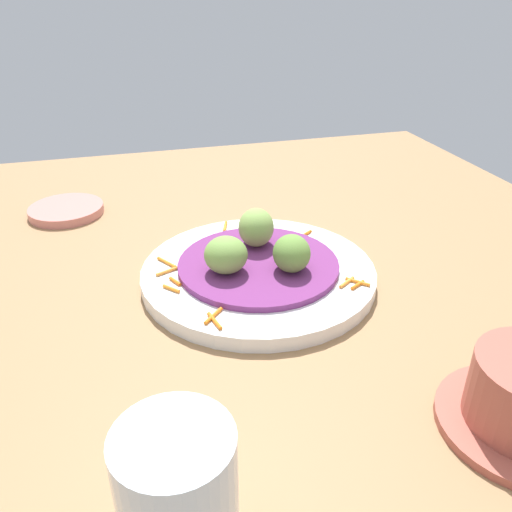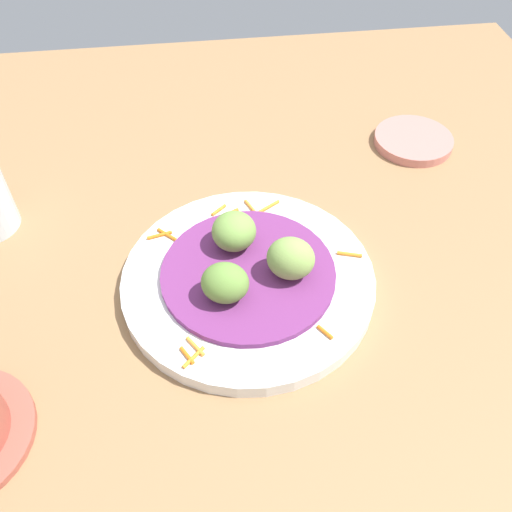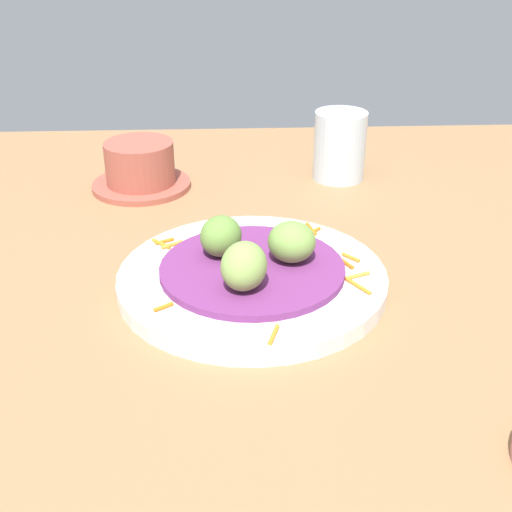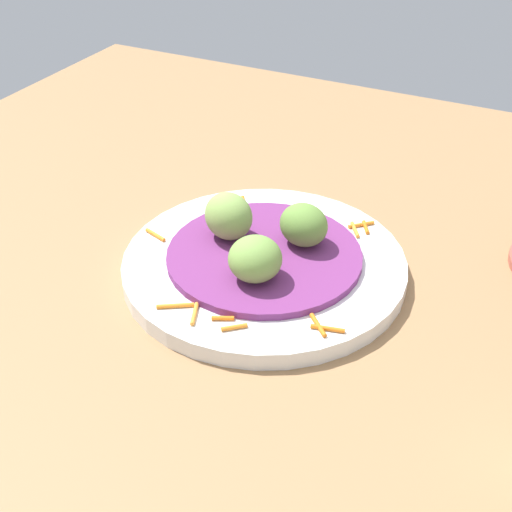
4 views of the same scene
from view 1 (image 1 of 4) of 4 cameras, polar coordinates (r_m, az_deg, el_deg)
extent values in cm
cube|color=#936D47|center=(62.75, -2.71, -3.83)|extent=(110.00, 110.00, 2.00)
cylinder|color=white|center=(62.66, 0.20, -1.84)|extent=(27.79, 27.79, 1.73)
cylinder|color=#702D6B|center=(62.04, 0.20, -0.86)|extent=(19.08, 19.08, 0.74)
cylinder|color=orange|center=(63.57, -9.72, -0.70)|extent=(2.10, 3.06, 0.40)
cylinder|color=orange|center=(53.48, -4.68, -6.53)|extent=(2.39, 2.39, 0.40)
cylinder|color=orange|center=(59.36, 11.05, -3.12)|extent=(2.12, 1.44, 0.40)
cylinder|color=orange|center=(52.74, -4.55, -7.09)|extent=(1.06, 2.95, 0.40)
cylinder|color=orange|center=(59.93, 11.06, -2.79)|extent=(2.28, 2.35, 0.40)
cylinder|color=orange|center=(71.72, -3.38, 3.23)|extent=(1.25, 2.80, 0.40)
cylinder|color=orange|center=(59.62, -8.83, -2.75)|extent=(1.22, 1.94, 0.40)
cylinder|color=orange|center=(70.01, 5.55, 2.47)|extent=(1.86, 1.46, 0.40)
cylinder|color=orange|center=(58.34, -9.25, -3.55)|extent=(1.79, 1.98, 0.40)
cylinder|color=orange|center=(61.73, -9.68, -1.65)|extent=(2.80, 1.43, 0.40)
cylinder|color=orange|center=(59.63, 9.90, -2.84)|extent=(2.44, 1.79, 0.40)
ellipsoid|color=#759E47|center=(58.90, -3.31, 0.13)|extent=(6.97, 6.97, 4.22)
ellipsoid|color=olive|center=(59.24, 3.91, 0.30)|extent=(5.50, 5.92, 4.24)
ellipsoid|color=#84A851|center=(64.58, 0.02, 3.15)|extent=(5.87, 6.31, 4.76)
cylinder|color=tan|center=(85.03, -20.03, 4.74)|extent=(11.08, 11.08, 1.29)
cylinder|color=silver|center=(35.03, -8.53, -24.38)|extent=(7.41, 7.41, 9.69)
camera|label=2|loc=(0.73, 40.60, 35.00)|focal=38.80mm
camera|label=3|loc=(1.13, -7.98, 29.91)|focal=47.18mm
camera|label=4|loc=(0.46, -76.13, 19.49)|focal=49.50mm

